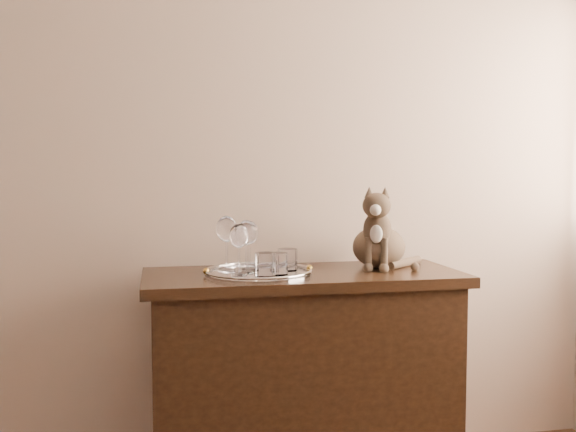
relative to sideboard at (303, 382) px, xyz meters
name	(u,v)px	position (x,y,z in m)	size (l,w,h in m)	color
wall_back	(141,142)	(-0.60, 0.31, 0.93)	(4.00, 0.10, 2.70)	tan
sideboard	(303,382)	(0.00, 0.00, 0.00)	(1.20, 0.50, 0.85)	black
tray	(259,273)	(-0.17, -0.01, 0.43)	(0.40, 0.40, 0.01)	silver
wine_glass_a	(227,243)	(-0.29, 0.04, 0.54)	(0.08, 0.08, 0.21)	white
wine_glass_b	(249,245)	(-0.20, 0.06, 0.53)	(0.07, 0.07, 0.19)	white
wine_glass_c	(239,249)	(-0.25, -0.05, 0.53)	(0.07, 0.07, 0.19)	white
wine_glass_d	(246,246)	(-0.22, -0.01, 0.53)	(0.07, 0.07, 0.19)	white
tumbler_a	(278,264)	(-0.11, -0.09, 0.47)	(0.07, 0.07, 0.08)	silver
tumbler_b	(266,265)	(-0.16, -0.12, 0.48)	(0.08, 0.08, 0.09)	silver
tumbler_c	(287,260)	(-0.06, 0.00, 0.47)	(0.07, 0.07, 0.08)	white
cat	(379,227)	(0.33, 0.07, 0.59)	(0.32, 0.30, 0.32)	#4B3B2C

